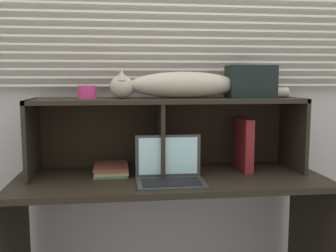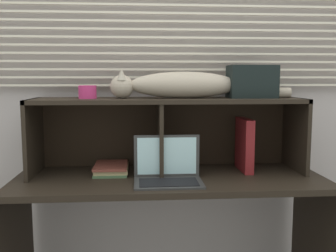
% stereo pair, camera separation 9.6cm
% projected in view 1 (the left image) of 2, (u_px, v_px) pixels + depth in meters
% --- Properties ---
extents(back_panel_with_blinds, '(4.40, 0.08, 2.50)m').
position_uv_depth(back_panel_with_blinds, '(163.00, 76.00, 2.22)').
color(back_panel_with_blinds, beige).
rests_on(back_panel_with_blinds, ground).
extents(desk, '(1.57, 0.58, 0.75)m').
position_uv_depth(desk, '(171.00, 203.00, 1.98)').
color(desk, black).
rests_on(desk, ground).
extents(hutch_shelf_unit, '(1.41, 0.35, 0.39)m').
position_uv_depth(hutch_shelf_unit, '(166.00, 119.00, 2.07)').
color(hutch_shelf_unit, black).
rests_on(hutch_shelf_unit, desk).
extents(cat, '(0.96, 0.16, 0.15)m').
position_uv_depth(cat, '(181.00, 85.00, 2.02)').
color(cat, '#BAAA96').
rests_on(cat, hutch_shelf_unit).
extents(laptop, '(0.33, 0.22, 0.22)m').
position_uv_depth(laptop, '(170.00, 172.00, 1.86)').
color(laptop, '#333333').
rests_on(laptop, desk).
extents(binder_upright, '(0.05, 0.22, 0.28)m').
position_uv_depth(binder_upright, '(243.00, 144.00, 2.10)').
color(binder_upright, maroon).
rests_on(binder_upright, desk).
extents(book_stack, '(0.18, 0.25, 0.05)m').
position_uv_depth(book_stack, '(111.00, 169.00, 2.03)').
color(book_stack, '#466543').
rests_on(book_stack, desk).
extents(small_basket, '(0.09, 0.09, 0.07)m').
position_uv_depth(small_basket, '(87.00, 92.00, 1.96)').
color(small_basket, '#CF3476').
rests_on(small_basket, hutch_shelf_unit).
extents(storage_box, '(0.25, 0.16, 0.17)m').
position_uv_depth(storage_box, '(251.00, 82.00, 2.06)').
color(storage_box, black).
rests_on(storage_box, hutch_shelf_unit).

